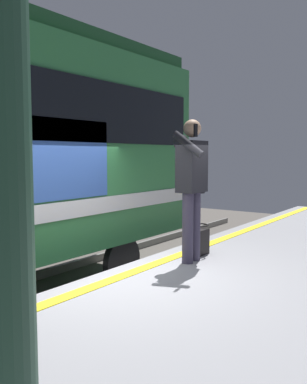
# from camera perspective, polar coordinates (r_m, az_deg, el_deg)

# --- Properties ---
(ground_plane) EXTENTS (25.12, 25.12, 0.00)m
(ground_plane) POSITION_cam_1_polar(r_m,az_deg,el_deg) (5.41, -5.45, -20.96)
(ground_plane) COLOR #4C4742
(platform) EXTENTS (14.72, 3.76, 1.03)m
(platform) POSITION_cam_1_polar(r_m,az_deg,el_deg) (4.31, 15.09, -20.68)
(platform) COLOR gray
(platform) RESTS_ON ground
(safety_line) EXTENTS (14.43, 0.16, 0.01)m
(safety_line) POSITION_cam_1_polar(r_m,az_deg,el_deg) (4.86, -2.84, -10.94)
(safety_line) COLOR yellow
(safety_line) RESTS_ON platform
(track_rail_near) EXTENTS (19.14, 0.08, 0.16)m
(track_rail_near) POSITION_cam_1_polar(r_m,az_deg,el_deg) (6.50, -16.96, -15.79)
(track_rail_near) COLOR slate
(track_rail_near) RESTS_ON ground
(passenger) EXTENTS (0.57, 0.55, 1.78)m
(passenger) POSITION_cam_1_polar(r_m,az_deg,el_deg) (5.18, 5.24, 1.88)
(passenger) COLOR #383347
(passenger) RESTS_ON platform
(handbag) EXTENTS (0.30, 0.28, 0.41)m
(handbag) POSITION_cam_1_polar(r_m,az_deg,el_deg) (5.68, 6.18, -6.68)
(handbag) COLOR black
(handbag) RESTS_ON platform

